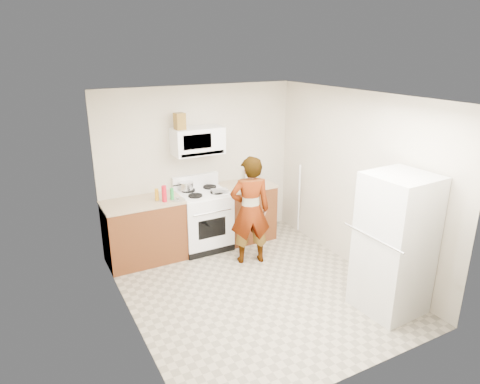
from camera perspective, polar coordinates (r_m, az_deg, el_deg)
floor at (r=5.80m, az=2.14°, el=-12.79°), size 3.60×3.60×0.00m
back_wall at (r=6.78m, az=-5.36°, el=3.46°), size 3.20×0.02×2.50m
right_wall at (r=6.17m, az=15.15°, el=1.31°), size 0.02×3.60×2.50m
cabinet_left at (r=6.47m, az=-12.62°, el=-5.25°), size 1.12×0.62×0.90m
counter_left at (r=6.30m, az=-12.92°, el=-1.36°), size 1.14×0.64×0.03m
cabinet_right at (r=7.06m, az=0.88°, el=-2.67°), size 0.80×0.62×0.90m
counter_right at (r=6.91m, az=0.90°, el=0.94°), size 0.82×0.64×0.03m
gas_range at (r=6.73m, az=-4.92°, el=-3.55°), size 0.76×0.65×1.13m
microwave at (r=6.48m, az=-5.67°, el=6.81°), size 0.76×0.38×0.40m
person at (r=6.15m, az=1.36°, el=-2.48°), size 0.68×0.54×1.61m
fridge at (r=5.35m, az=19.90°, el=-6.58°), size 0.74×0.74×1.70m
kettle at (r=7.09m, az=1.36°, el=2.42°), size 0.18×0.18×0.20m
jug at (r=6.29m, az=-8.05°, el=9.33°), size 0.15×0.15×0.24m
saucepan at (r=6.61m, az=-7.11°, el=0.79°), size 0.25×0.25×0.11m
tray at (r=6.51m, az=-2.73°, el=0.13°), size 0.27×0.20×0.05m
bottle_spray at (r=6.17m, az=-10.08°, el=-0.23°), size 0.08×0.08×0.24m
bottle_hot_sauce at (r=6.26m, az=-11.03°, el=-0.34°), size 0.06×0.06×0.17m
bottle_green_cap at (r=6.25m, az=-9.07°, el=-0.26°), size 0.07×0.07×0.17m
pot_lid at (r=6.25m, az=-8.27°, el=-1.01°), size 0.26×0.26×0.01m
broom at (r=7.19m, az=7.88°, el=-0.91°), size 0.19×0.22×1.24m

